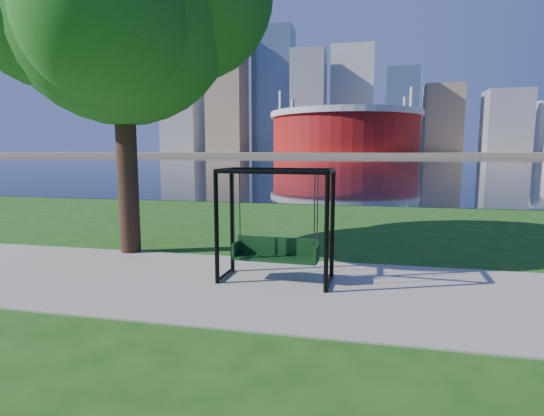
% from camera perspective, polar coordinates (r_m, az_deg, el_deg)
% --- Properties ---
extents(ground, '(900.00, 900.00, 0.00)m').
position_cam_1_polar(ground, '(8.43, 1.61, -9.66)').
color(ground, '#1E5114').
rests_on(ground, ground).
extents(path, '(120.00, 4.00, 0.03)m').
position_cam_1_polar(path, '(7.95, 0.92, -10.60)').
color(path, '#9E937F').
rests_on(path, ground).
extents(river, '(900.00, 180.00, 0.02)m').
position_cam_1_polar(river, '(109.95, 11.65, 6.14)').
color(river, black).
rests_on(river, ground).
extents(far_bank, '(900.00, 228.00, 2.00)m').
position_cam_1_polar(far_bank, '(313.91, 12.19, 7.15)').
color(far_bank, '#937F60').
rests_on(far_bank, ground).
extents(stadium, '(83.00, 83.00, 32.00)m').
position_cam_1_polar(stadium, '(243.46, 9.80, 10.25)').
color(stadium, maroon).
rests_on(stadium, far_bank).
extents(skyline, '(392.00, 66.00, 96.50)m').
position_cam_1_polar(skyline, '(329.05, 11.61, 13.27)').
color(skyline, gray).
rests_on(skyline, far_bank).
extents(swing, '(2.17, 1.01, 2.19)m').
position_cam_1_polar(swing, '(8.06, 0.51, -2.71)').
color(swing, black).
rests_on(swing, ground).
extents(park_tree, '(6.90, 6.23, 8.56)m').
position_cam_1_polar(park_tree, '(11.55, -19.86, 24.55)').
color(park_tree, black).
rests_on(park_tree, ground).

